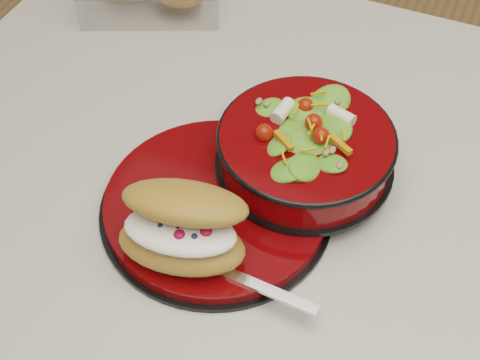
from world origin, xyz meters
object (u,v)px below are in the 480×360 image
at_px(dinner_plate, 217,205).
at_px(croissant, 183,228).
at_px(salad_bowl, 306,145).
at_px(fork, 238,277).

xyz_separation_m(dinner_plate, croissant, (-0.00, -0.07, 0.05)).
bearing_deg(croissant, salad_bowl, 53.97).
relative_size(dinner_plate, salad_bowl, 1.27).
bearing_deg(dinner_plate, croissant, -91.57).
relative_size(salad_bowl, fork, 1.27).
bearing_deg(croissant, dinner_plate, 77.04).
distance_m(dinner_plate, salad_bowl, 0.12).
relative_size(salad_bowl, croissant, 1.43).
height_order(salad_bowl, fork, salad_bowl).
height_order(croissant, fork, croissant).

